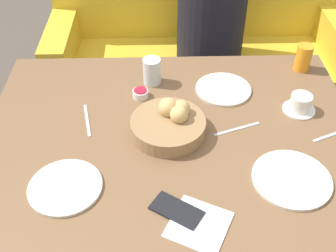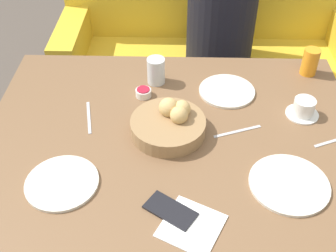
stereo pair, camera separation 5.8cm
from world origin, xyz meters
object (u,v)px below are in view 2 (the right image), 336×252
at_px(jam_bowl_berry, 143,93).
at_px(fork_silver, 237,131).
at_px(juice_glass, 310,62).
at_px(plate_near_left, 62,183).
at_px(napkin, 191,226).
at_px(seated_person, 218,51).
at_px(knife_silver, 89,117).
at_px(water_tumbler, 156,71).
at_px(plate_near_right, 289,184).
at_px(spoon_coffee, 331,142).
at_px(couch, 207,64).
at_px(coffee_cup, 304,108).
at_px(plate_far_center, 227,91).
at_px(bread_basket, 169,124).
at_px(cell_phone, 172,211).

height_order(jam_bowl_berry, fork_silver, jam_bowl_berry).
bearing_deg(juice_glass, plate_near_left, -144.86).
distance_m(jam_bowl_berry, napkin, 0.62).
bearing_deg(napkin, seated_person, 82.42).
relative_size(knife_silver, napkin, 0.84).
height_order(water_tumbler, napkin, water_tumbler).
distance_m(plate_near_left, knife_silver, 0.32).
bearing_deg(plate_near_right, spoon_coffee, 47.43).
relative_size(couch, coffee_cup, 14.32).
bearing_deg(couch, plate_near_right, -83.14).
xyz_separation_m(water_tumbler, fork_silver, (0.30, -0.29, -0.05)).
height_order(plate_near_left, water_tumbler, water_tumbler).
bearing_deg(couch, napkin, -95.21).
relative_size(seated_person, plate_far_center, 5.58).
bearing_deg(water_tumbler, seated_person, 65.06).
xyz_separation_m(juice_glass, fork_silver, (-0.32, -0.37, -0.05)).
height_order(coffee_cup, knife_silver, coffee_cup).
xyz_separation_m(coffee_cup, fork_silver, (-0.24, -0.10, -0.03)).
bearing_deg(water_tumbler, jam_bowl_berry, -115.44).
distance_m(seated_person, water_tumbler, 0.80).
relative_size(plate_near_left, jam_bowl_berry, 3.74).
relative_size(couch, plate_far_center, 7.87).
relative_size(seated_person, knife_silver, 6.83).
relative_size(bread_basket, juice_glass, 2.34).
height_order(plate_near_right, knife_silver, plate_near_right).
xyz_separation_m(couch, jam_bowl_berry, (-0.31, -0.92, 0.46)).
height_order(seated_person, spoon_coffee, seated_person).
height_order(couch, spoon_coffee, couch).
bearing_deg(fork_silver, cell_phone, -122.47).
relative_size(juice_glass, fork_silver, 0.65).
bearing_deg(bread_basket, plate_near_right, -32.25).
xyz_separation_m(seated_person, cell_phone, (-0.24, -1.31, 0.26)).
xyz_separation_m(plate_near_right, napkin, (-0.30, -0.16, -0.00)).
xyz_separation_m(couch, spoon_coffee, (0.34, -1.16, 0.45)).
bearing_deg(plate_far_center, jam_bowl_berry, -174.17).
xyz_separation_m(coffee_cup, jam_bowl_berry, (-0.59, 0.10, -0.01)).
xyz_separation_m(jam_bowl_berry, spoon_coffee, (0.66, -0.24, -0.01)).
relative_size(fork_silver, spoon_coffee, 1.34).
distance_m(plate_near_right, jam_bowl_berry, 0.65).
relative_size(plate_far_center, water_tumbler, 2.04).
height_order(fork_silver, knife_silver, same).
bearing_deg(plate_near_left, coffee_cup, 23.62).
distance_m(plate_near_left, plate_near_right, 0.69).
bearing_deg(coffee_cup, cell_phone, -136.17).
relative_size(couch, jam_bowl_berry, 28.29).
height_order(seated_person, coffee_cup, seated_person).
relative_size(plate_far_center, fork_silver, 1.26).
xyz_separation_m(bread_basket, coffee_cup, (0.48, 0.10, -0.01)).
height_order(bread_basket, fork_silver, bread_basket).
distance_m(plate_near_left, napkin, 0.42).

